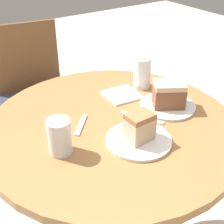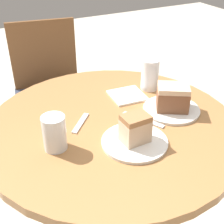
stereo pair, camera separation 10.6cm
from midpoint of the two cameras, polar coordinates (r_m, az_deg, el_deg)
The scene contains 11 objects.
table at distance 1.21m, azimuth -2.54°, elevation -10.39°, with size 0.87×0.87×0.76m.
chair at distance 1.88m, azimuth -15.55°, elevation 2.31°, with size 0.47×0.48×0.88m.
plate_near at distance 1.17m, azimuth 7.59°, elevation 1.03°, with size 0.21×0.21×0.01m.
plate_far at distance 0.98m, azimuth 1.85°, elevation -5.26°, with size 0.21×0.21×0.01m.
cake_slice_near at distance 1.15m, azimuth 7.76°, elevation 3.20°, with size 0.14×0.13×0.09m.
cake_slice_far at distance 0.96m, azimuth 1.90°, elevation -2.83°, with size 0.09×0.07×0.09m.
glass_lemonade at distance 0.94m, azimuth -12.76°, elevation -4.87°, with size 0.07×0.07×0.11m.
glass_water at distance 1.29m, azimuth 3.15°, elevation 6.82°, with size 0.07×0.07×0.13m.
napkin_stack at distance 1.24m, azimuth -0.65°, elevation 3.10°, with size 0.14×0.14×0.01m.
fork at distance 1.10m, azimuth 2.80°, elevation -1.14°, with size 0.09×0.15×0.00m.
spoon at distance 1.07m, azimuth -8.55°, elevation -2.47°, with size 0.10×0.10×0.00m.
Camera 1 is at (-0.51, -0.75, 1.36)m, focal length 50.00 mm.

